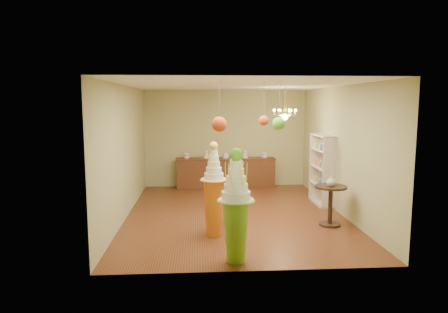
{
  "coord_description": "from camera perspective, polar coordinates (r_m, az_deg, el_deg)",
  "views": [
    {
      "loc": [
        -0.84,
        -9.14,
        2.6
      ],
      "look_at": [
        -0.25,
        0.0,
        1.37
      ],
      "focal_mm": 32.0,
      "sensor_mm": 36.0,
      "label": 1
    }
  ],
  "objects": [
    {
      "name": "wall_right",
      "position": [
        9.8,
        16.25,
        0.88
      ],
      "size": [
        0.04,
        6.5,
        3.0
      ],
      "primitive_type": "cube",
      "color": "tan",
      "rests_on": "ground"
    },
    {
      "name": "wall_front",
      "position": [
        6.05,
        4.35,
        -2.86
      ],
      "size": [
        5.0,
        0.04,
        3.0
      ],
      "primitive_type": "cube",
      "color": "tan",
      "rests_on": "ground"
    },
    {
      "name": "pedestal_orange",
      "position": [
        7.84,
        -1.45,
        -6.21
      ],
      "size": [
        0.61,
        0.61,
        1.87
      ],
      "rotation": [
        0.0,
        0.0,
        -0.26
      ],
      "color": "#CC6517",
      "rests_on": "floor"
    },
    {
      "name": "pom_red_left",
      "position": [
        7.13,
        -0.69,
        4.65
      ],
      "size": [
        0.27,
        0.27,
        0.91
      ],
      "color": "#453A31",
      "rests_on": "ceiling"
    },
    {
      "name": "floor",
      "position": [
        9.54,
        1.5,
        -8.18
      ],
      "size": [
        6.5,
        6.5,
        0.0
      ],
      "primitive_type": "plane",
      "color": "#572B17",
      "rests_on": "ground"
    },
    {
      "name": "sideboard",
      "position": [
        12.32,
        0.25,
        -2.28
      ],
      "size": [
        3.04,
        0.54,
        1.16
      ],
      "color": "#522C19",
      "rests_on": "floor"
    },
    {
      "name": "wall_left",
      "position": [
        9.35,
        -13.91,
        0.66
      ],
      "size": [
        0.04,
        6.5,
        3.0
      ],
      "primitive_type": "cube",
      "color": "tan",
      "rests_on": "ground"
    },
    {
      "name": "round_table",
      "position": [
        8.82,
        14.97,
        -6.02
      ],
      "size": [
        0.86,
        0.86,
        0.86
      ],
      "rotation": [
        0.0,
        0.0,
        -0.35
      ],
      "color": "black",
      "rests_on": "floor"
    },
    {
      "name": "wall_back",
      "position": [
        12.47,
        0.16,
        2.57
      ],
      "size": [
        5.0,
        0.04,
        3.0
      ],
      "primitive_type": "cube",
      "color": "tan",
      "rests_on": "ground"
    },
    {
      "name": "ceiling",
      "position": [
        9.19,
        1.56,
        10.13
      ],
      "size": [
        6.5,
        6.5,
        0.0
      ],
      "primitive_type": "plane",
      "rotation": [
        3.14,
        0.0,
        0.0
      ],
      "color": "white",
      "rests_on": "ground"
    },
    {
      "name": "chandelier",
      "position": [
        10.38,
        8.66,
        5.9
      ],
      "size": [
        0.71,
        0.71,
        0.85
      ],
      "rotation": [
        0.0,
        0.0,
        -0.15
      ],
      "color": "gold",
      "rests_on": "ceiling"
    },
    {
      "name": "vase",
      "position": [
        8.74,
        15.06,
        -3.4
      ],
      "size": [
        0.26,
        0.26,
        0.21
      ],
      "primitive_type": "imported",
      "rotation": [
        0.0,
        0.0,
        0.34
      ],
      "color": "beige",
      "rests_on": "round_table"
    },
    {
      "name": "pom_red_right",
      "position": [
        7.52,
        5.69,
        5.15
      ],
      "size": [
        0.19,
        0.19,
        0.82
      ],
      "color": "#453A31",
      "rests_on": "ceiling"
    },
    {
      "name": "pedestal_green",
      "position": [
        6.58,
        1.71,
        -8.46
      ],
      "size": [
        0.74,
        0.74,
        1.89
      ],
      "rotation": [
        0.0,
        0.0,
        -0.35
      ],
      "color": "#72B126",
      "rests_on": "floor"
    },
    {
      "name": "shelving_unit",
      "position": [
        10.57,
        13.84,
        -1.83
      ],
      "size": [
        0.33,
        1.2,
        1.8
      ],
      "color": "beige",
      "rests_on": "floor"
    },
    {
      "name": "burlap_riser",
      "position": [
        8.83,
        0.75,
        -7.8
      ],
      "size": [
        0.66,
        0.66,
        0.5
      ],
      "primitive_type": "cube",
      "rotation": [
        0.0,
        0.0,
        -0.25
      ],
      "color": "olive",
      "rests_on": "floor"
    },
    {
      "name": "pom_green_mid",
      "position": [
        7.35,
        7.82,
        4.7
      ],
      "size": [
        0.23,
        0.23,
        0.88
      ],
      "color": "#453A31",
      "rests_on": "ceiling"
    }
  ]
}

